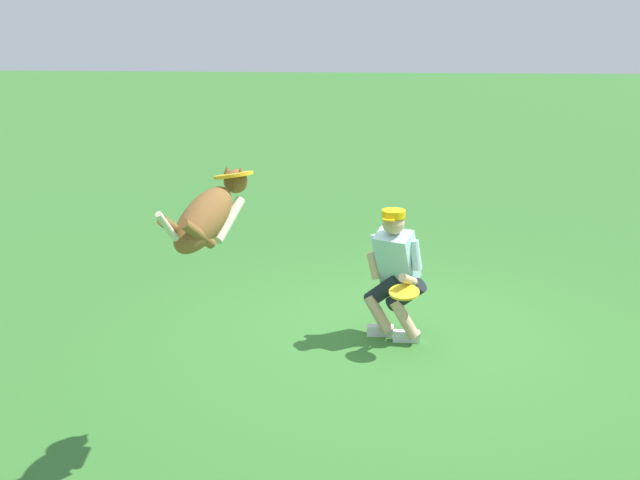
{
  "coord_description": "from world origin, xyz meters",
  "views": [
    {
      "loc": [
        0.28,
        7.55,
        3.17
      ],
      "look_at": [
        0.68,
        1.12,
        1.29
      ],
      "focal_mm": 46.69,
      "sensor_mm": 36.0,
      "label": 1
    }
  ],
  "objects_px": {
    "person": "(395,270)",
    "dog": "(207,216)",
    "frisbee_flying": "(234,175)",
    "frisbee_held": "(404,292)"
  },
  "relations": [
    {
      "from": "dog",
      "to": "frisbee_flying",
      "type": "xyz_separation_m",
      "value": [
        -0.14,
        -0.26,
        0.23
      ]
    },
    {
      "from": "person",
      "to": "frisbee_held",
      "type": "height_order",
      "value": "person"
    },
    {
      "from": "person",
      "to": "dog",
      "type": "xyz_separation_m",
      "value": [
        1.33,
        2.22,
        1.08
      ]
    },
    {
      "from": "dog",
      "to": "frisbee_flying",
      "type": "bearing_deg",
      "value": -6.29
    },
    {
      "from": "person",
      "to": "frisbee_flying",
      "type": "height_order",
      "value": "frisbee_flying"
    },
    {
      "from": "dog",
      "to": "frisbee_flying",
      "type": "distance_m",
      "value": 0.37
    },
    {
      "from": "person",
      "to": "frisbee_flying",
      "type": "xyz_separation_m",
      "value": [
        1.19,
        1.96,
        1.31
      ]
    },
    {
      "from": "person",
      "to": "frisbee_flying",
      "type": "relative_size",
      "value": 4.71
    },
    {
      "from": "dog",
      "to": "frisbee_flying",
      "type": "height_order",
      "value": "same"
    },
    {
      "from": "person",
      "to": "frisbee_held",
      "type": "relative_size",
      "value": 4.64
    }
  ]
}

